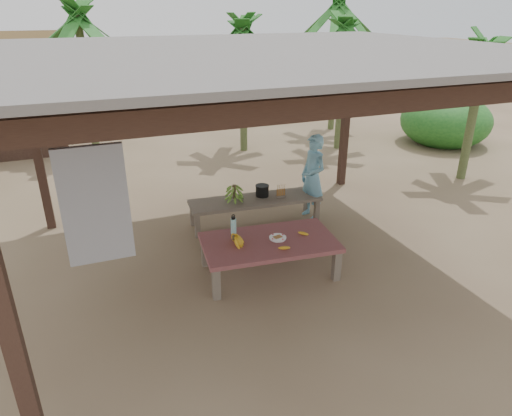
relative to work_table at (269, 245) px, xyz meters
name	(u,v)px	position (x,y,z in m)	size (l,w,h in m)	color
ground	(257,261)	(-0.04, 0.35, -0.43)	(80.00, 80.00, 0.00)	brown
pavilion	(256,63)	(-0.06, 0.33, 2.34)	(6.60, 5.60, 2.95)	black
work_table	(269,245)	(0.00, 0.00, 0.00)	(1.89, 1.18, 0.50)	brown
bench	(255,202)	(0.40, 1.53, -0.04)	(2.24, 0.78, 0.45)	brown
ripe_banana_bunch	(233,240)	(-0.49, 0.05, 0.15)	(0.26, 0.23, 0.16)	yellow
plate	(278,238)	(0.12, -0.01, 0.08)	(0.23, 0.23, 0.04)	white
loose_banana_front	(284,248)	(0.09, -0.30, 0.09)	(0.04, 0.17, 0.04)	yellow
loose_banana_side	(303,233)	(0.50, -0.02, 0.09)	(0.04, 0.15, 0.04)	yellow
water_flask	(233,225)	(-0.38, 0.38, 0.19)	(0.08, 0.08, 0.29)	#3FC4C5
green_banana_stalk	(234,193)	(0.04, 1.56, 0.17)	(0.27, 0.27, 0.31)	#598C2D
cooking_pot	(262,191)	(0.55, 1.61, 0.11)	(0.22, 0.22, 0.19)	black
skewer_rack	(281,191)	(0.83, 1.45, 0.14)	(0.18, 0.08, 0.24)	#A57F47
woman	(313,177)	(1.41, 1.42, 0.30)	(0.54, 0.35, 1.48)	#67A6C3
banana_plant_ne	(345,40)	(4.06, 4.98, 2.23)	(1.80, 1.80, 3.15)	#596638
banana_plant_n	(243,41)	(1.71, 5.68, 2.21)	(1.80, 1.80, 3.14)	#596638
banana_plant_nw	(79,29)	(-1.84, 6.81, 2.50)	(1.80, 1.80, 3.43)	#596638
banana_plant_e	(482,66)	(5.35, 1.99, 1.90)	(1.80, 1.80, 2.82)	#596638
banana_plant_far	(338,16)	(4.92, 6.81, 2.73)	(1.80, 1.80, 3.67)	#596638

